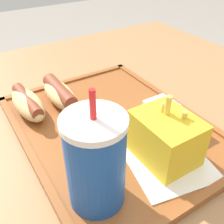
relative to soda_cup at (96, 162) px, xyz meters
name	(u,v)px	position (x,y,z in m)	size (l,w,h in m)	color
food_tray	(112,128)	(0.12, -0.10, -0.07)	(0.40, 0.31, 0.01)	brown
paper_napkin	(165,157)	(0.01, -0.12, -0.06)	(0.16, 0.14, 0.00)	white
soda_cup	(96,162)	(0.00, 0.00, 0.00)	(0.07, 0.07, 0.16)	#194CA5
hot_dog_far	(28,103)	(0.24, 0.01, -0.04)	(0.12, 0.05, 0.04)	#DBB270
hot_dog_near	(60,93)	(0.24, -0.05, -0.04)	(0.12, 0.05, 0.04)	#DBB270
fries_carton	(166,138)	(0.01, -0.12, -0.03)	(0.09, 0.08, 0.10)	gold
sauce_cup_mayo	(161,107)	(0.11, -0.20, -0.05)	(0.05, 0.05, 0.02)	silver
sauce_cup_ketchup	(187,129)	(0.03, -0.19, -0.05)	(0.05, 0.05, 0.02)	silver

